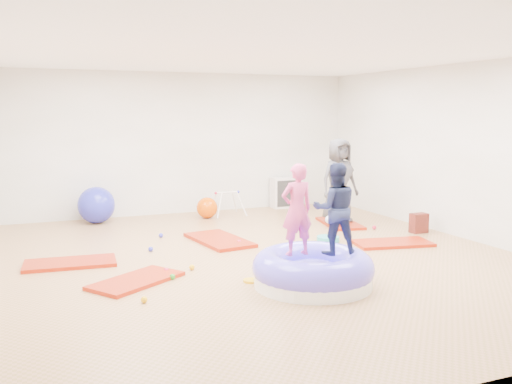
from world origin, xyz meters
name	(u,v)px	position (x,y,z in m)	size (l,w,h in m)	color
room	(264,158)	(0.00, 0.00, 1.40)	(7.01, 8.01, 2.81)	tan
gym_mat_front_left	(136,281)	(-1.86, -0.44, 0.02)	(1.13, 0.57, 0.05)	#A61B03
gym_mat_mid_left	(70,263)	(-2.52, 0.70, 0.02)	(1.18, 0.59, 0.05)	#A61B03
gym_mat_center_back	(219,240)	(-0.24, 1.24, 0.03)	(1.31, 0.66, 0.05)	#A61B03
gym_mat_right	(392,243)	(2.16, 0.03, 0.02)	(1.17, 0.59, 0.05)	#A61B03
gym_mat_rear_right	(340,223)	(2.23, 1.71, 0.02)	(1.14, 0.57, 0.05)	#A61B03
inflatable_cushion	(313,271)	(0.03, -1.36, 0.18)	(1.43, 1.43, 0.45)	white
child_pink	(297,205)	(-0.13, -1.25, 0.95)	(0.39, 0.26, 1.08)	#ED4B88
child_navy	(335,205)	(0.30, -1.39, 0.95)	(0.52, 0.41, 1.08)	#1F274D
adult_caregiver	(339,180)	(2.23, 1.77, 0.80)	(0.74, 0.48, 1.51)	#414045
infant	(335,219)	(2.00, 1.50, 0.15)	(0.34, 0.34, 0.20)	#C1D5FE
ball_pit_balls	(217,257)	(-0.61, 0.22, 0.04)	(4.55, 3.17, 0.07)	#D32042
exercise_ball_blue	(96,205)	(-1.83, 3.53, 0.34)	(0.67, 0.67, 0.67)	#272BBC
exercise_ball_orange	(207,208)	(0.20, 3.24, 0.20)	(0.40, 0.40, 0.40)	#DE4E00
infant_play_gym	(227,200)	(0.63, 3.30, 0.32)	(0.63, 0.60, 0.48)	white
cube_shelf	(286,192)	(2.15, 3.79, 0.32)	(0.64, 0.32, 0.64)	white
balance_disc	(328,239)	(1.36, 0.60, 0.04)	(0.35, 0.35, 0.08)	#2BA9B1
backpack	(419,223)	(3.10, 0.59, 0.17)	(0.29, 0.18, 0.33)	#A23425
yellow_toy	(251,281)	(-0.58, -0.94, 0.01)	(0.19, 0.19, 0.03)	#EAAF09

